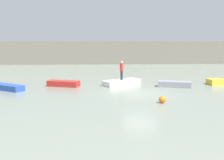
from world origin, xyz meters
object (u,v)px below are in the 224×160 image
object	(u,v)px
rowboat_red	(63,84)
mooring_buoy	(162,99)
rowboat_white	(122,82)
rowboat_blue	(5,87)
person_red_shirt	(122,69)
rowboat_grey	(175,84)

from	to	relation	value
rowboat_red	mooring_buoy	xyz separation A→B (m)	(7.37, -6.82, -0.01)
rowboat_red	rowboat_white	world-z (taller)	rowboat_red
rowboat_white	mooring_buoy	size ratio (longest dim) A/B	7.45
rowboat_blue	mooring_buoy	size ratio (longest dim) A/B	7.84
rowboat_white	person_red_shirt	size ratio (longest dim) A/B	2.07
rowboat_blue	person_red_shirt	bearing A→B (deg)	45.74
rowboat_white	person_red_shirt	xyz separation A→B (m)	(-0.00, 0.00, 1.20)
rowboat_white	person_red_shirt	world-z (taller)	person_red_shirt
rowboat_blue	rowboat_grey	world-z (taller)	rowboat_grey
person_red_shirt	mooring_buoy	xyz separation A→B (m)	(2.16, -7.36, -1.19)
rowboat_blue	rowboat_white	bearing A→B (deg)	45.74
rowboat_white	mooring_buoy	xyz separation A→B (m)	(2.16, -7.36, 0.01)
rowboat_grey	person_red_shirt	xyz separation A→B (m)	(-4.54, 1.36, 1.17)
rowboat_red	person_red_shirt	size ratio (longest dim) A/B	1.63
rowboat_blue	rowboat_white	xyz separation A→B (m)	(9.88, 1.95, -0.00)
rowboat_red	rowboat_white	bearing A→B (deg)	24.67
rowboat_blue	person_red_shirt	xyz separation A→B (m)	(9.88, 1.95, 1.19)
rowboat_red	mooring_buoy	bearing A→B (deg)	-24.09
mooring_buoy	person_red_shirt	bearing A→B (deg)	106.34
rowboat_blue	mooring_buoy	bearing A→B (deg)	10.37
rowboat_blue	mooring_buoy	world-z (taller)	mooring_buoy
rowboat_blue	rowboat_red	world-z (taller)	rowboat_red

